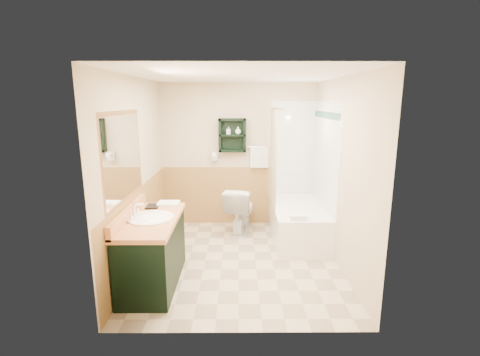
% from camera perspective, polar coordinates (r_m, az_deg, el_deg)
% --- Properties ---
extents(floor, '(3.00, 3.00, 0.00)m').
position_cam_1_polar(floor, '(4.81, -0.22, -13.34)').
color(floor, beige).
rests_on(floor, ground).
extents(back_wall, '(2.60, 0.04, 2.40)m').
position_cam_1_polar(back_wall, '(5.92, -0.26, 3.77)').
color(back_wall, beige).
rests_on(back_wall, ground).
extents(left_wall, '(0.04, 3.00, 2.40)m').
position_cam_1_polar(left_wall, '(4.61, -16.86, 0.74)').
color(left_wall, beige).
rests_on(left_wall, ground).
extents(right_wall, '(0.04, 3.00, 2.40)m').
position_cam_1_polar(right_wall, '(4.62, 16.37, 0.78)').
color(right_wall, beige).
rests_on(right_wall, ground).
extents(ceiling, '(2.60, 3.00, 0.04)m').
position_cam_1_polar(ceiling, '(4.34, -0.25, 16.76)').
color(ceiling, white).
rests_on(ceiling, back_wall).
extents(wainscot_left, '(2.98, 2.98, 1.00)m').
position_cam_1_polar(wainscot_left, '(4.79, -15.93, -7.48)').
color(wainscot_left, tan).
rests_on(wainscot_left, left_wall).
extents(wainscot_back, '(2.58, 2.58, 1.00)m').
position_cam_1_polar(wainscot_back, '(6.03, -0.26, -2.87)').
color(wainscot_back, tan).
rests_on(wainscot_back, back_wall).
extents(mirror_frame, '(1.30, 1.30, 1.00)m').
position_cam_1_polar(mirror_frame, '(4.03, -18.62, 3.33)').
color(mirror_frame, olive).
rests_on(mirror_frame, left_wall).
extents(mirror_glass, '(1.20, 1.20, 0.90)m').
position_cam_1_polar(mirror_glass, '(4.03, -18.55, 3.33)').
color(mirror_glass, white).
rests_on(mirror_glass, left_wall).
extents(tile_right, '(1.50, 1.50, 2.10)m').
position_cam_1_polar(tile_right, '(5.35, 13.61, 0.84)').
color(tile_right, white).
rests_on(tile_right, right_wall).
extents(tile_back, '(0.95, 0.95, 2.10)m').
position_cam_1_polar(tile_back, '(5.99, 9.60, 2.25)').
color(tile_back, white).
rests_on(tile_back, back_wall).
extents(tile_accent, '(1.50, 1.50, 0.10)m').
position_cam_1_polar(tile_accent, '(5.24, 13.98, 9.98)').
color(tile_accent, '#164E2E').
rests_on(tile_accent, right_wall).
extents(wall_shelf, '(0.45, 0.15, 0.55)m').
position_cam_1_polar(wall_shelf, '(5.76, -1.27, 7.04)').
color(wall_shelf, black).
rests_on(wall_shelf, back_wall).
extents(hair_dryer, '(0.10, 0.24, 0.18)m').
position_cam_1_polar(hair_dryer, '(5.84, -4.20, 3.63)').
color(hair_dryer, white).
rests_on(hair_dryer, back_wall).
extents(towel_bar, '(0.40, 0.06, 0.40)m').
position_cam_1_polar(towel_bar, '(5.84, 3.18, 5.12)').
color(towel_bar, white).
rests_on(towel_bar, back_wall).
extents(curtain_rod, '(0.03, 1.60, 0.03)m').
position_cam_1_polar(curtain_rod, '(5.11, 5.81, 11.34)').
color(curtain_rod, silver).
rests_on(curtain_rod, back_wall).
extents(shower_curtain, '(1.05, 1.05, 1.70)m').
position_cam_1_polar(shower_curtain, '(5.37, 5.42, 2.27)').
color(shower_curtain, beige).
rests_on(shower_curtain, curtain_rod).
extents(vanity, '(0.59, 1.26, 0.80)m').
position_cam_1_polar(vanity, '(4.23, -14.12, -11.59)').
color(vanity, black).
rests_on(vanity, ground).
extents(bathtub, '(0.79, 1.50, 0.53)m').
position_cam_1_polar(bathtub, '(5.50, 9.52, -7.15)').
color(bathtub, white).
rests_on(bathtub, ground).
extents(toilet, '(0.58, 0.83, 0.74)m').
position_cam_1_polar(toilet, '(5.66, 0.03, -5.27)').
color(toilet, white).
rests_on(toilet, ground).
extents(counter_towel, '(0.27, 0.21, 0.04)m').
position_cam_1_polar(counter_towel, '(4.54, -11.64, -4.14)').
color(counter_towel, white).
rests_on(counter_towel, vanity).
extents(vanity_book, '(0.16, 0.03, 0.21)m').
position_cam_1_polar(vanity_book, '(4.50, -15.21, -3.33)').
color(vanity_book, black).
rests_on(vanity_book, vanity).
extents(tub_towel, '(0.21, 0.18, 0.07)m').
position_cam_1_polar(tub_towel, '(4.80, 9.43, -6.29)').
color(tub_towel, white).
rests_on(tub_towel, bathtub).
extents(soap_bottle_a, '(0.10, 0.14, 0.06)m').
position_cam_1_polar(soap_bottle_a, '(5.76, -1.88, 7.47)').
color(soap_bottle_a, white).
rests_on(soap_bottle_a, wall_shelf).
extents(soap_bottle_b, '(0.10, 0.13, 0.10)m').
position_cam_1_polar(soap_bottle_b, '(5.75, -0.32, 7.67)').
color(soap_bottle_b, white).
rests_on(soap_bottle_b, wall_shelf).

